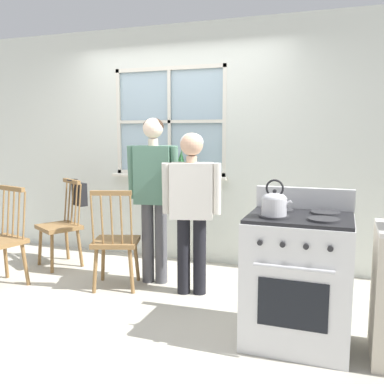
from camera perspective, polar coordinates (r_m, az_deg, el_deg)
The scene contains 11 objects.
ground_plane at distance 4.00m, azimuth -9.09°, elevation -14.13°, with size 16.00×16.00×0.00m, color #B2AD9E.
wall_back at distance 4.98m, azimuth -1.55°, elevation 6.01°, with size 6.40×0.16×2.70m.
chair_by_window at distance 5.03m, azimuth -17.08°, elevation -4.43°, with size 0.56×0.56×0.97m.
chair_near_wall at distance 4.20m, azimuth -10.16°, elevation -6.63°, with size 0.52×0.51×0.97m.
chair_center_cluster at distance 4.58m, azimuth -24.12°, elevation -6.01°, with size 0.51×0.50×0.97m.
person_elderly_left at distance 4.20m, azimuth -5.13°, elevation 0.87°, with size 0.52×0.26×1.64m.
person_teen_center at distance 3.89m, azimuth -0.05°, elevation -0.75°, with size 0.55×0.30×1.49m.
stove at distance 3.20m, azimuth 13.96°, elevation -10.99°, with size 0.72×0.68×1.08m.
kettle at distance 2.96m, azimuth 10.93°, elevation -1.44°, with size 0.21×0.17×0.25m.
potted_plant at distance 4.89m, azimuth -1.47°, elevation 3.49°, with size 0.12×0.11×0.32m.
handbag at distance 5.06m, azimuth -14.81°, elevation -0.21°, with size 0.24×0.25×0.31m.
Camera 1 is at (1.81, -3.24, 1.50)m, focal length 40.00 mm.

